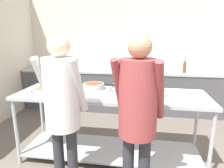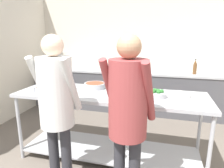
{
  "view_description": "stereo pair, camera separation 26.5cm",
  "coord_description": "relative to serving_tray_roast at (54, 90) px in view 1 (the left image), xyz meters",
  "views": [
    {
      "loc": [
        0.32,
        -0.84,
        1.66
      ],
      "look_at": [
        -0.09,
        1.7,
        1.03
      ],
      "focal_mm": 32.0,
      "sensor_mm": 36.0,
      "label": 1
    },
    {
      "loc": [
        0.58,
        -0.79,
        1.66
      ],
      "look_at": [
        -0.09,
        1.7,
        1.03
      ],
      "focal_mm": 32.0,
      "sensor_mm": 36.0,
      "label": 2
    }
  ],
  "objects": [
    {
      "name": "serving_tray_vegetables",
      "position": [
        0.97,
        0.25,
        -0.0
      ],
      "size": [
        0.47,
        0.26,
        0.05
      ],
      "color": "#ADAFB5",
      "rests_on": "serving_counter"
    },
    {
      "name": "guest_serving_left",
      "position": [
        0.39,
        -0.65,
        0.08
      ],
      "size": [
        0.45,
        0.34,
        1.68
      ],
      "color": "#2D2D33",
      "rests_on": "ground_plane"
    },
    {
      "name": "serving_tray_roast",
      "position": [
        0.0,
        0.0,
        0.0
      ],
      "size": [
        0.46,
        0.31,
        0.05
      ],
      "color": "#ADAFB5",
      "rests_on": "serving_counter"
    },
    {
      "name": "wall_rear",
      "position": [
        0.84,
        2.3,
        0.37
      ],
      "size": [
        4.9,
        0.06,
        2.65
      ],
      "color": "beige",
      "rests_on": "ground_plane"
    },
    {
      "name": "water_bottle",
      "position": [
        2.0,
        1.86,
        0.09
      ],
      "size": [
        0.07,
        0.07,
        0.3
      ],
      "color": "brown",
      "rests_on": "back_counter"
    },
    {
      "name": "back_counter",
      "position": [
        0.84,
        1.93,
        -0.5
      ],
      "size": [
        4.74,
        0.65,
        0.91
      ],
      "color": "#4C4C51",
      "rests_on": "ground_plane"
    },
    {
      "name": "serving_counter",
      "position": [
        0.76,
        0.05,
        -0.33
      ],
      "size": [
        2.45,
        0.76,
        0.93
      ],
      "color": "#ADAFB5",
      "rests_on": "ground_plane"
    },
    {
      "name": "broccoli_bowl",
      "position": [
        1.35,
        0.03,
        0.02
      ],
      "size": [
        0.23,
        0.23,
        0.11
      ],
      "color": "#B2B2B7",
      "rests_on": "serving_counter"
    },
    {
      "name": "plate_stack",
      "position": [
        1.62,
        0.12,
        -0.0
      ],
      "size": [
        0.24,
        0.24,
        0.05
      ],
      "color": "white",
      "rests_on": "serving_counter"
    },
    {
      "name": "guest_serving_right",
      "position": [
        1.13,
        -0.68,
        0.08
      ],
      "size": [
        0.5,
        0.4,
        1.68
      ],
      "color": "#2D2D33",
      "rests_on": "ground_plane"
    },
    {
      "name": "sauce_pan",
      "position": [
        0.49,
        0.23,
        0.02
      ],
      "size": [
        0.44,
        0.3,
        0.08
      ],
      "color": "#ADAFB5",
      "rests_on": "serving_counter"
    }
  ]
}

